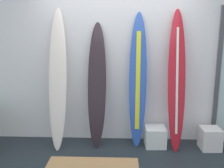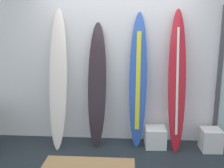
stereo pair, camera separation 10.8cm
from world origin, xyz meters
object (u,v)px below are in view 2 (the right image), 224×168
object	(u,v)px
surfboard_crimson	(177,82)
surfboard_cobalt	(138,82)
surfboard_charcoal	(97,87)
display_block_center	(155,137)
surfboard_ivory	(58,79)
display_block_left	(211,140)

from	to	relation	value
surfboard_crimson	surfboard_cobalt	bearing A→B (deg)	171.07
surfboard_charcoal	surfboard_crimson	world-z (taller)	surfboard_crimson
surfboard_cobalt	display_block_center	distance (m)	0.92
surfboard_cobalt	surfboard_crimson	bearing A→B (deg)	-8.93
surfboard_charcoal	surfboard_ivory	bearing A→B (deg)	-175.12
display_block_left	surfboard_cobalt	bearing A→B (deg)	172.60
surfboard_charcoal	display_block_left	bearing A→B (deg)	-3.33
surfboard_charcoal	surfboard_cobalt	xyz separation A→B (m)	(0.63, 0.04, 0.07)
surfboard_ivory	display_block_center	world-z (taller)	surfboard_ivory
surfboard_crimson	display_block_left	size ratio (longest dim) A/B	6.32
surfboard_crimson	surfboard_ivory	bearing A→B (deg)	-179.87
surfboard_ivory	surfboard_charcoal	world-z (taller)	surfboard_ivory
surfboard_charcoal	display_block_left	world-z (taller)	surfboard_charcoal
surfboard_ivory	surfboard_cobalt	xyz separation A→B (m)	(1.23, 0.09, -0.04)
surfboard_cobalt	display_block_center	bearing A→B (deg)	-14.97
surfboard_charcoal	surfboard_cobalt	world-z (taller)	surfboard_cobalt
surfboard_ivory	surfboard_crimson	world-z (taller)	surfboard_ivory
surfboard_charcoal	surfboard_cobalt	size ratio (longest dim) A/B	0.93
display_block_left	surfboard_ivory	bearing A→B (deg)	178.75
surfboard_charcoal	display_block_center	distance (m)	1.22
surfboard_ivory	display_block_center	bearing A→B (deg)	0.66
surfboard_ivory	surfboard_cobalt	distance (m)	1.23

